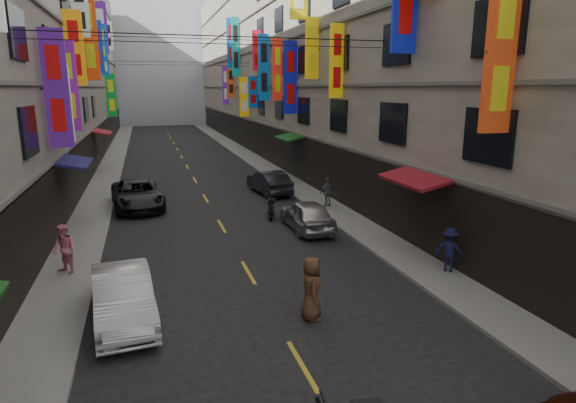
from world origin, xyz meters
TOP-DOWN VIEW (x-y plane):
  - sidewalk_left at (-6.00, 42.00)m, footprint 2.00×90.00m
  - sidewalk_right at (6.00, 42.00)m, footprint 2.00×90.00m
  - building_row_left at (-11.99, 42.00)m, footprint 10.14×90.00m
  - building_row_right at (11.99, 42.00)m, footprint 10.14×90.00m
  - haze_block at (0.00, 92.00)m, footprint 18.00×8.00m
  - shop_signage at (-0.13, 34.99)m, footprint 14.00×55.00m
  - street_awnings at (-1.26, 26.00)m, footprint 13.99×35.20m
  - overhead_cables at (0.00, 30.00)m, footprint 14.00×38.04m
  - lane_markings at (0.00, 39.00)m, footprint 0.12×80.20m
  - scooter_far_right at (2.61, 24.90)m, footprint 0.72×1.77m
  - car_left_mid at (-4.00, 15.49)m, footprint 1.91×4.43m
  - car_left_far at (-3.74, 28.70)m, footprint 2.96×5.50m
  - car_right_mid at (3.61, 22.36)m, footprint 1.65×4.07m
  - car_right_far at (3.87, 30.24)m, footprint 1.98×4.42m
  - pedestrian_lfar at (-5.99, 19.38)m, footprint 0.99×1.00m
  - pedestrian_rnear at (6.56, 15.90)m, footprint 1.09×1.03m
  - pedestrian_rfar at (5.93, 25.73)m, footprint 0.96×0.63m
  - pedestrian_crossing at (0.96, 14.14)m, footprint 0.72×0.95m

SIDE VIEW (x-z plane):
  - lane_markings at x=0.00m, z-range 0.00..0.01m
  - sidewalk_left at x=-6.00m, z-range 0.00..0.12m
  - sidewalk_right at x=6.00m, z-range 0.00..0.12m
  - scooter_far_right at x=2.61m, z-range -0.13..1.01m
  - car_right_mid at x=3.61m, z-range 0.00..1.38m
  - car_right_far at x=3.87m, z-range 0.00..1.41m
  - car_left_mid at x=-4.00m, z-range 0.00..1.42m
  - car_left_far at x=-3.74m, z-range 0.00..1.47m
  - pedestrian_rnear at x=6.56m, z-range 0.12..1.66m
  - pedestrian_rfar at x=5.93m, z-range 0.12..1.67m
  - pedestrian_crossing at x=0.96m, z-range 0.00..1.79m
  - pedestrian_lfar at x=-5.99m, z-range 0.12..1.83m
  - street_awnings at x=-1.26m, z-range 2.80..3.20m
  - overhead_cables at x=0.00m, z-range 8.18..9.42m
  - shop_signage at x=-0.13m, z-range 2.82..15.52m
  - building_row_left at x=-11.99m, z-range -0.01..18.99m
  - building_row_right at x=11.99m, z-range -0.01..18.99m
  - haze_block at x=0.00m, z-range 0.00..22.00m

